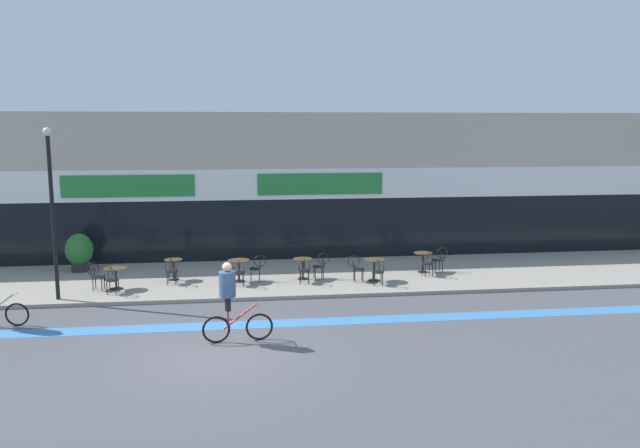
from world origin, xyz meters
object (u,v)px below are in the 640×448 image
at_px(bistro_table_0, 116,274).
at_px(cyclist_0, 231,298).
at_px(cafe_chair_4_side, 356,267).
at_px(lamp_post, 52,202).
at_px(cafe_chair_1_near, 171,269).
at_px(cafe_chair_2_side, 257,266).
at_px(bistro_table_1, 174,265).
at_px(cafe_chair_5_near, 428,262).
at_px(cafe_chair_0_side, 96,274).
at_px(cafe_chair_3_side, 321,264).
at_px(bistro_table_4, 374,265).
at_px(cafe_chair_2_near, 239,271).
at_px(planter_pot, 79,251).
at_px(bistro_table_3, 303,265).
at_px(cafe_chair_0_near, 112,278).
at_px(cafe_chair_3_near, 304,269).
at_px(bistro_table_5, 423,258).
at_px(cafe_chair_5_side, 440,258).
at_px(cafe_chair_4_near, 378,270).
at_px(bistro_table_2, 239,266).

height_order(bistro_table_0, cyclist_0, cyclist_0).
distance_m(cafe_chair_4_side, lamp_post, 9.85).
bearing_deg(cafe_chair_1_near, cafe_chair_2_side, -83.53).
relative_size(bistro_table_1, lamp_post, 0.14).
distance_m(cafe_chair_5_near, cyclist_0, 8.87).
xyz_separation_m(cafe_chair_0_side, cafe_chair_3_side, (7.41, 0.57, 0.00)).
xyz_separation_m(cafe_chair_0_side, lamp_post, (-0.91, -1.03, 2.49)).
distance_m(cafe_chair_3_side, lamp_post, 8.83).
relative_size(bistro_table_4, cafe_chair_2_near, 0.83).
distance_m(cafe_chair_0_side, planter_pot, 3.06).
bearing_deg(bistro_table_0, bistro_table_3, 5.27).
xyz_separation_m(cafe_chair_0_near, cafe_chair_4_side, (7.95, 0.65, 0.00)).
height_order(bistro_table_4, cafe_chair_3_near, cafe_chair_3_near).
bearing_deg(planter_pot, cyclist_0, -55.25).
bearing_deg(bistro_table_5, cafe_chair_1_near, -175.83).
relative_size(bistro_table_3, planter_pot, 0.52).
xyz_separation_m(cafe_chair_3_near, cafe_chair_4_side, (1.79, 0.08, 0.00)).
xyz_separation_m(cafe_chair_0_near, cafe_chair_3_near, (6.16, 0.57, 0.00)).
relative_size(cafe_chair_3_near, cyclist_0, 0.44).
distance_m(bistro_table_4, bistro_table_5, 2.27).
bearing_deg(cafe_chair_1_near, cafe_chair_3_side, -83.53).
xyz_separation_m(cafe_chair_4_side, cafe_chair_5_side, (3.27, 1.02, 0.00)).
relative_size(cafe_chair_2_side, cafe_chair_4_near, 1.00).
bearing_deg(cyclist_0, cafe_chair_2_side, 76.89).
bearing_deg(cafe_chair_4_side, bistro_table_4, 3.05).
distance_m(cafe_chair_2_near, cyclist_0, 5.13).
xyz_separation_m(bistro_table_1, cafe_chair_1_near, (-0.01, -0.63, 0.01)).
relative_size(cafe_chair_1_near, cafe_chair_5_side, 1.00).
relative_size(cafe_chair_1_near, lamp_post, 0.17).
relative_size(bistro_table_4, cafe_chair_4_side, 0.83).
distance_m(bistro_table_2, planter_pot, 6.22).
distance_m(cafe_chair_0_side, cafe_chair_4_near, 9.21).
height_order(cafe_chair_2_near, cafe_chair_4_side, same).
xyz_separation_m(cafe_chair_3_near, planter_pot, (-7.96, 2.87, 0.21)).
relative_size(cafe_chair_0_side, cafe_chair_2_side, 1.00).
height_order(cafe_chair_0_near, cafe_chair_3_side, same).
xyz_separation_m(bistro_table_5, cafe_chair_0_side, (-11.21, -1.03, 0.00)).
relative_size(cafe_chair_2_side, planter_pot, 0.65).
relative_size(bistro_table_5, cafe_chair_1_near, 0.81).
bearing_deg(bistro_table_4, cafe_chair_4_near, -90.32).
bearing_deg(lamp_post, cafe_chair_4_near, 2.34).
height_order(bistro_table_0, cafe_chair_5_side, cafe_chair_5_side).
bearing_deg(bistro_table_5, cafe_chair_4_near, -140.84).
bearing_deg(bistro_table_5, bistro_table_0, -174.39).
height_order(cafe_chair_4_side, cafe_chair_5_side, same).
relative_size(bistro_table_0, cafe_chair_4_near, 0.82).
bearing_deg(planter_pot, cafe_chair_4_near, -18.29).
height_order(bistro_table_0, planter_pot, planter_pot).
height_order(bistro_table_2, lamp_post, lamp_post).
bearing_deg(cafe_chair_4_near, planter_pot, 74.35).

